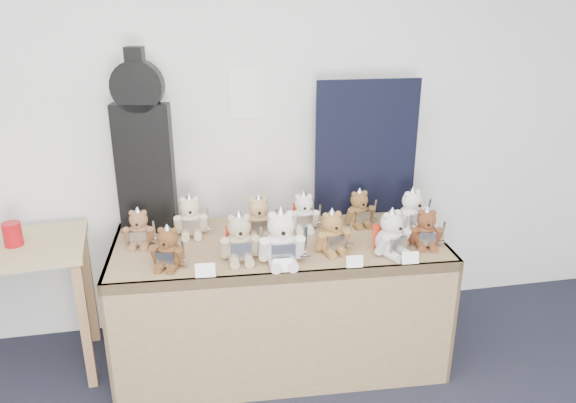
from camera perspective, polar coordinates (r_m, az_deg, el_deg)
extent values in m
plane|color=white|center=(3.47, -10.69, 7.55)|extent=(6.00, 0.00, 6.00)
cube|color=white|center=(3.46, -4.23, 10.85)|extent=(0.21, 0.00, 0.30)
cube|color=brown|center=(3.22, -0.94, -4.52)|extent=(1.91, 0.88, 0.06)
cube|color=brown|center=(3.07, 0.00, -13.66)|extent=(1.87, 0.12, 0.78)
cube|color=brown|center=(3.42, -16.80, -10.72)|extent=(0.06, 0.78, 0.78)
cube|color=brown|center=(3.60, 14.08, -8.70)|extent=(0.06, 0.78, 0.78)
cube|color=brown|center=(3.35, -19.93, -11.85)|extent=(0.05, 0.05, 0.78)
cube|color=brown|center=(3.75, -19.55, -8.09)|extent=(0.05, 0.05, 0.78)
cube|color=black|center=(3.31, -14.29, 3.17)|extent=(0.33, 0.16, 0.76)
cylinder|color=black|center=(3.20, -15.05, 11.25)|extent=(0.30, 0.15, 0.28)
cube|color=black|center=(3.19, -15.24, 13.26)|extent=(0.11, 0.10, 0.19)
cube|color=black|center=(3.49, 7.96, 5.32)|extent=(0.64, 0.05, 0.85)
cylinder|color=#AD0B14|center=(3.38, -26.19, -2.99)|extent=(0.10, 0.10, 0.13)
ellipsoid|color=brown|center=(2.96, -11.97, -5.36)|extent=(0.18, 0.16, 0.14)
sphere|color=brown|center=(2.92, -12.11, -3.66)|extent=(0.11, 0.11, 0.11)
cylinder|color=brown|center=(2.89, -12.40, -4.17)|extent=(0.05, 0.04, 0.04)
sphere|color=black|center=(2.88, -12.51, -4.30)|extent=(0.02, 0.02, 0.02)
sphere|color=brown|center=(2.92, -12.81, -2.87)|extent=(0.03, 0.03, 0.03)
sphere|color=brown|center=(2.90, -11.53, -2.96)|extent=(0.03, 0.03, 0.03)
cylinder|color=brown|center=(2.97, -13.35, -5.27)|extent=(0.06, 0.09, 0.11)
cylinder|color=brown|center=(2.92, -10.83, -5.49)|extent=(0.06, 0.09, 0.11)
cylinder|color=brown|center=(2.95, -12.84, -6.45)|extent=(0.07, 0.10, 0.04)
cylinder|color=brown|center=(2.93, -11.64, -6.56)|extent=(0.07, 0.10, 0.04)
cube|color=silver|center=(2.92, -12.35, -5.77)|extent=(0.09, 0.05, 0.08)
cone|color=silver|center=(2.91, -12.18, -2.85)|extent=(0.09, 0.09, 0.07)
cube|color=silver|center=(2.90, -10.52, -5.24)|extent=(0.02, 0.04, 0.15)
cube|color=silver|center=(2.92, -10.45, -6.25)|extent=(0.04, 0.02, 0.01)
ellipsoid|color=tan|center=(2.98, -4.91, -4.57)|extent=(0.17, 0.15, 0.17)
sphere|color=tan|center=(2.93, -4.98, -2.56)|extent=(0.13, 0.13, 0.13)
cylinder|color=tan|center=(2.89, -4.87, -3.14)|extent=(0.05, 0.03, 0.05)
sphere|color=black|center=(2.87, -4.83, -3.29)|extent=(0.02, 0.02, 0.02)
sphere|color=tan|center=(2.91, -5.80, -1.73)|extent=(0.04, 0.04, 0.04)
sphere|color=tan|center=(2.92, -4.21, -1.62)|extent=(0.04, 0.04, 0.04)
cylinder|color=tan|center=(2.95, -6.44, -4.70)|extent=(0.05, 0.09, 0.13)
cylinder|color=tan|center=(2.96, -3.31, -4.48)|extent=(0.05, 0.09, 0.13)
cylinder|color=tan|center=(2.94, -5.51, -5.97)|extent=(0.05, 0.11, 0.05)
cylinder|color=tan|center=(2.95, -4.02, -5.86)|extent=(0.05, 0.11, 0.05)
cube|color=silver|center=(2.92, -4.78, -5.05)|extent=(0.11, 0.02, 0.09)
cone|color=silver|center=(2.91, -5.01, -1.60)|extent=(0.11, 0.11, 0.08)
cube|color=silver|center=(2.94, -2.79, -4.10)|extent=(0.01, 0.04, 0.18)
cube|color=silver|center=(2.97, -2.77, -5.29)|extent=(0.05, 0.01, 0.01)
cube|color=red|center=(3.03, -5.04, -3.84)|extent=(0.14, 0.03, 0.15)
ellipsoid|color=silver|center=(2.93, -0.71, -4.74)|extent=(0.20, 0.17, 0.19)
sphere|color=silver|center=(2.88, -0.72, -2.42)|extent=(0.14, 0.14, 0.14)
cylinder|color=silver|center=(2.83, -0.53, -3.09)|extent=(0.06, 0.03, 0.06)
sphere|color=black|center=(2.81, -0.47, -3.27)|extent=(0.02, 0.02, 0.02)
sphere|color=silver|center=(2.85, -1.64, -1.46)|extent=(0.05, 0.05, 0.05)
sphere|color=silver|center=(2.86, 0.19, -1.35)|extent=(0.05, 0.05, 0.05)
cylinder|color=silver|center=(2.89, -2.44, -4.89)|extent=(0.06, 0.11, 0.15)
cylinder|color=silver|center=(2.92, 1.15, -4.64)|extent=(0.06, 0.11, 0.15)
cylinder|color=silver|center=(2.89, -1.36, -6.35)|extent=(0.06, 0.13, 0.06)
cylinder|color=silver|center=(2.90, 0.35, -6.23)|extent=(0.06, 0.13, 0.06)
cube|color=silver|center=(2.86, -0.48, -5.29)|extent=(0.13, 0.03, 0.11)
cone|color=silver|center=(2.85, -0.72, -1.31)|extent=(0.12, 0.12, 0.09)
cube|color=silver|center=(2.90, 1.77, -4.21)|extent=(0.02, 0.05, 0.20)
cube|color=silver|center=(2.93, 1.75, -5.57)|extent=(0.06, 0.01, 0.01)
ellipsoid|color=olive|center=(3.07, 4.41, -3.89)|extent=(0.17, 0.15, 0.15)
sphere|color=olive|center=(3.03, 4.47, -2.13)|extent=(0.11, 0.11, 0.11)
cylinder|color=olive|center=(2.99, 4.83, -2.61)|extent=(0.05, 0.03, 0.05)
sphere|color=black|center=(2.98, 4.96, -2.73)|extent=(0.02, 0.02, 0.02)
sphere|color=olive|center=(3.00, 3.85, -1.45)|extent=(0.04, 0.04, 0.04)
sphere|color=olive|center=(3.03, 5.12, -1.28)|extent=(0.04, 0.04, 0.04)
cylinder|color=olive|center=(3.03, 3.30, -4.10)|extent=(0.05, 0.09, 0.12)
cylinder|color=olive|center=(3.08, 5.80, -3.70)|extent=(0.05, 0.09, 0.12)
cylinder|color=olive|center=(3.03, 4.20, -5.13)|extent=(0.06, 0.11, 0.05)
cylinder|color=olive|center=(3.06, 5.39, -4.93)|extent=(0.06, 0.11, 0.05)
cube|color=silver|center=(3.02, 4.87, -4.26)|extent=(0.10, 0.03, 0.08)
cone|color=silver|center=(3.01, 4.49, -1.29)|extent=(0.10, 0.10, 0.07)
cube|color=silver|center=(3.07, 6.30, -3.33)|extent=(0.02, 0.04, 0.16)
cube|color=silver|center=(3.10, 6.25, -4.36)|extent=(0.05, 0.01, 0.01)
ellipsoid|color=silver|center=(3.08, 10.34, -4.04)|extent=(0.21, 0.19, 0.17)
sphere|color=silver|center=(3.03, 10.47, -2.14)|extent=(0.12, 0.12, 0.12)
cylinder|color=silver|center=(3.00, 11.13, -2.62)|extent=(0.06, 0.04, 0.05)
sphere|color=black|center=(2.99, 11.37, -2.73)|extent=(0.02, 0.02, 0.02)
sphere|color=silver|center=(2.99, 9.98, -1.48)|extent=(0.04, 0.04, 0.04)
sphere|color=silver|center=(3.04, 11.07, -1.16)|extent=(0.04, 0.04, 0.04)
cylinder|color=silver|center=(3.01, 9.53, -4.39)|extent=(0.08, 0.10, 0.12)
cylinder|color=silver|center=(3.11, 11.66, -3.68)|extent=(0.08, 0.10, 0.12)
cylinder|color=silver|center=(3.04, 10.52, -5.39)|extent=(0.09, 0.12, 0.05)
cylinder|color=silver|center=(3.08, 11.52, -5.03)|extent=(0.09, 0.12, 0.05)
cube|color=silver|center=(3.03, 11.17, -4.38)|extent=(0.11, 0.06, 0.09)
cone|color=silver|center=(3.01, 10.53, -1.24)|extent=(0.10, 0.10, 0.08)
cube|color=silver|center=(3.11, 12.18, -3.23)|extent=(0.03, 0.04, 0.17)
cube|color=silver|center=(3.14, 12.09, -4.33)|extent=(0.05, 0.03, 0.01)
cube|color=red|center=(3.11, 9.57, -3.44)|extent=(0.13, 0.08, 0.15)
ellipsoid|color=brown|center=(3.22, 13.74, -3.36)|extent=(0.16, 0.15, 0.14)
sphere|color=brown|center=(3.18, 13.89, -1.78)|extent=(0.11, 0.11, 0.11)
cylinder|color=brown|center=(3.14, 14.05, -2.23)|extent=(0.05, 0.03, 0.04)
sphere|color=black|center=(3.13, 14.12, -2.34)|extent=(0.02, 0.02, 0.02)
sphere|color=brown|center=(3.16, 13.35, -1.10)|extent=(0.03, 0.03, 0.03)
sphere|color=brown|center=(3.17, 14.55, -1.09)|extent=(0.03, 0.03, 0.03)
cylinder|color=brown|center=(3.18, 12.63, -3.39)|extent=(0.05, 0.09, 0.11)
cylinder|color=brown|center=(3.21, 15.00, -3.36)|extent=(0.05, 0.09, 0.11)
cylinder|color=brown|center=(3.18, 13.31, -4.41)|extent=(0.06, 0.10, 0.04)
cylinder|color=brown|center=(3.20, 14.44, -4.39)|extent=(0.06, 0.10, 0.04)
cube|color=silver|center=(3.17, 13.97, -3.71)|extent=(0.09, 0.03, 0.08)
cone|color=silver|center=(3.16, 13.96, -1.03)|extent=(0.09, 0.09, 0.07)
cube|color=silver|center=(3.20, 15.46, -3.08)|extent=(0.02, 0.04, 0.15)
cube|color=silver|center=(3.23, 15.36, -4.01)|extent=(0.04, 0.01, 0.01)
ellipsoid|color=beige|center=(3.31, -9.82, -2.23)|extent=(0.16, 0.14, 0.16)
sphere|color=beige|center=(3.27, -9.93, -0.54)|extent=(0.11, 0.11, 0.11)
cylinder|color=beige|center=(3.23, -9.91, -1.00)|extent=(0.05, 0.03, 0.05)
sphere|color=black|center=(3.21, -9.91, -1.11)|extent=(0.02, 0.02, 0.02)
sphere|color=beige|center=(3.26, -10.64, 0.15)|extent=(0.04, 0.04, 0.04)
sphere|color=beige|center=(3.26, -9.33, 0.23)|extent=(0.04, 0.04, 0.04)
cylinder|color=beige|center=(3.29, -11.12, -2.32)|extent=(0.05, 0.09, 0.12)
cylinder|color=beige|center=(3.29, -8.53, -2.15)|extent=(0.05, 0.09, 0.12)
cylinder|color=beige|center=(3.28, -10.38, -3.36)|extent=(0.05, 0.10, 0.05)
cylinder|color=beige|center=(3.28, -9.14, -3.28)|extent=(0.05, 0.10, 0.05)
cube|color=silver|center=(3.25, -9.81, -2.58)|extent=(0.10, 0.02, 0.09)
cone|color=silver|center=(3.25, -9.99, 0.26)|extent=(0.10, 0.10, 0.07)
cube|color=silver|center=(3.27, -8.13, -1.83)|extent=(0.01, 0.04, 0.16)
cube|color=silver|center=(3.30, -8.08, -2.83)|extent=(0.05, 0.01, 0.01)
ellipsoid|color=tan|center=(3.26, -2.95, -2.33)|extent=(0.17, 0.15, 0.16)
sphere|color=tan|center=(3.22, -2.98, -0.61)|extent=(0.12, 0.12, 0.12)
cylinder|color=tan|center=(3.17, -2.93, -1.08)|extent=(0.05, 0.03, 0.05)
sphere|color=black|center=(3.16, -2.91, -1.19)|extent=(0.02, 0.02, 0.02)
sphere|color=tan|center=(3.20, -3.67, 0.11)|extent=(0.04, 0.04, 0.04)
sphere|color=tan|center=(3.20, -2.33, 0.16)|extent=(0.04, 0.04, 0.04)
cylinder|color=tan|center=(3.23, -4.25, -2.39)|extent=(0.05, 0.09, 0.12)
cylinder|color=tan|center=(3.24, -1.61, -2.29)|extent=(0.05, 0.09, 0.12)
cylinder|color=tan|center=(3.22, -3.50, -3.47)|extent=(0.06, 0.11, 0.05)
cylinder|color=tan|center=(3.23, -2.25, -3.42)|extent=(0.06, 0.11, 0.05)
cube|color=silver|center=(3.20, -2.88, -2.70)|extent=(0.10, 0.03, 0.09)
cone|color=silver|center=(3.20, -3.00, 0.21)|extent=(0.10, 0.10, 0.07)
cube|color=silver|center=(3.22, -1.18, -1.96)|extent=(0.02, 0.04, 0.16)
cube|color=silver|center=(3.25, -1.17, -2.99)|extent=(0.05, 0.01, 0.01)
ellipsoid|color=white|center=(3.34, 1.59, -1.76)|extent=(0.16, 0.14, 0.15)
sphere|color=white|center=(3.31, 1.60, -0.20)|extent=(0.11, 0.11, 0.11)
cylinder|color=white|center=(3.27, 1.70, -0.62)|extent=(0.05, 0.03, 0.05)
sphere|color=black|center=(3.25, 1.73, -0.72)|extent=(0.02, 0.02, 0.02)
sphere|color=white|center=(3.29, 1.01, 0.46)|extent=(0.03, 0.03, 0.03)
sphere|color=white|center=(3.30, 2.21, 0.50)|extent=(0.03, 0.03, 0.03)
cylinder|color=white|center=(3.32, 0.43, -1.81)|extent=(0.05, 0.08, 0.11)
cylinder|color=white|center=(3.33, 2.81, -1.72)|extent=(0.05, 0.08, 0.11)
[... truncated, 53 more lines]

